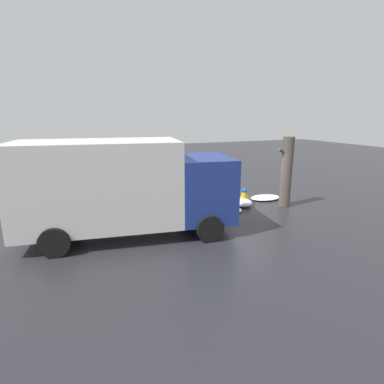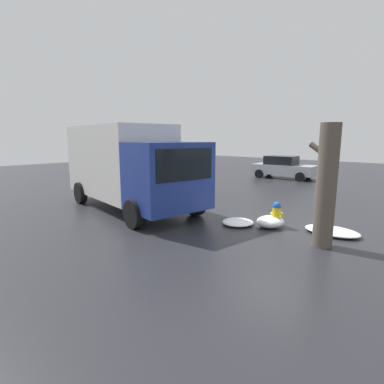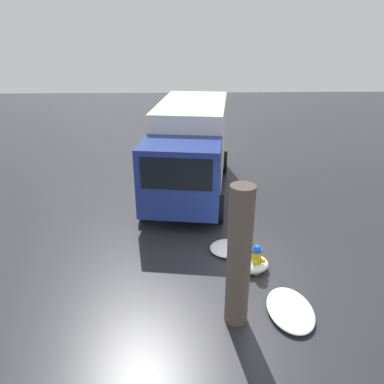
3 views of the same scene
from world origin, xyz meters
TOP-DOWN VIEW (x-y plane):
  - ground_plane at (0.00, 0.00)m, footprint 60.00×60.00m
  - fire_hydrant at (-0.00, -0.00)m, footprint 0.46×0.37m
  - tree_trunk at (-1.67, 0.75)m, footprint 0.75×0.49m
  - delivery_truck at (5.61, 1.51)m, footprint 7.29×3.51m
  - snow_pile_by_hydrant at (1.04, 0.58)m, footprint 0.99×1.02m
  - snow_pile_curbside at (0.14, 0.12)m, footprint 0.81×0.95m
  - snow_pile_by_tree at (-1.52, -0.49)m, footprint 1.54×1.01m

SIDE VIEW (x-z plane):
  - ground_plane at x=0.00m, z-range 0.00..0.00m
  - snow_pile_by_hydrant at x=1.04m, z-range 0.00..0.16m
  - snow_pile_by_tree at x=-1.52m, z-range 0.00..0.17m
  - snow_pile_curbside at x=0.14m, z-range 0.00..0.35m
  - fire_hydrant at x=0.00m, z-range 0.01..0.82m
  - tree_trunk at x=-1.67m, z-range 0.01..3.14m
  - delivery_truck at x=5.61m, z-range 0.13..3.37m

